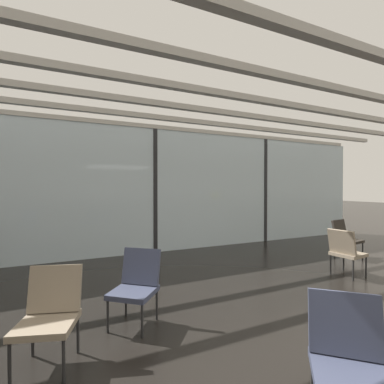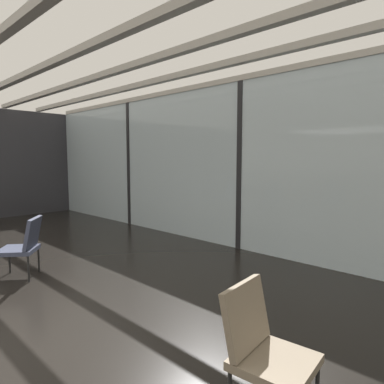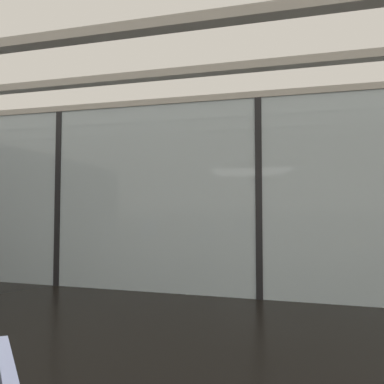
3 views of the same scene
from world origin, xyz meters
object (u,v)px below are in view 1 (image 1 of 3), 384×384
at_px(lounge_chair_0, 349,355).
at_px(lounge_chair_3, 137,282).
at_px(lounge_chair_1, 345,250).
at_px(parked_airplane, 153,179).
at_px(lounge_chair_5, 345,236).
at_px(lounge_chair_4, 50,310).

distance_m(lounge_chair_0, lounge_chair_3, 2.26).
bearing_deg(lounge_chair_1, lounge_chair_0, 120.30).
bearing_deg(parked_airplane, lounge_chair_1, -82.34).
bearing_deg(lounge_chair_0, lounge_chair_5, 78.50).
xyz_separation_m(parked_airplane, lounge_chair_4, (-3.68, -8.92, -1.53)).
bearing_deg(lounge_chair_3, lounge_chair_1, 41.29).
bearing_deg(lounge_chair_1, parked_airplane, 1.72).
height_order(parked_airplane, lounge_chair_4, parked_airplane).
relative_size(lounge_chair_0, lounge_chair_5, 1.00).
bearing_deg(parked_airplane, lounge_chair_4, -112.43).
xyz_separation_m(parked_airplane, lounge_chair_1, (1.13, -8.39, -1.53)).
distance_m(parked_airplane, lounge_chair_3, 9.07).
distance_m(lounge_chair_3, lounge_chair_5, 5.28).
relative_size(lounge_chair_0, lounge_chair_4, 1.00).
height_order(lounge_chair_3, lounge_chair_5, same).
bearing_deg(lounge_chair_4, parked_airplane, 85.18).
xyz_separation_m(lounge_chair_3, lounge_chair_4, (-0.91, -0.41, 0.00)).
relative_size(lounge_chair_0, lounge_chair_1, 1.00).
bearing_deg(lounge_chair_4, lounge_chair_3, 42.12).
height_order(lounge_chair_3, lounge_chair_4, same).
relative_size(parked_airplane, lounge_chair_0, 13.95).
bearing_deg(lounge_chair_0, parked_airplane, 122.45).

